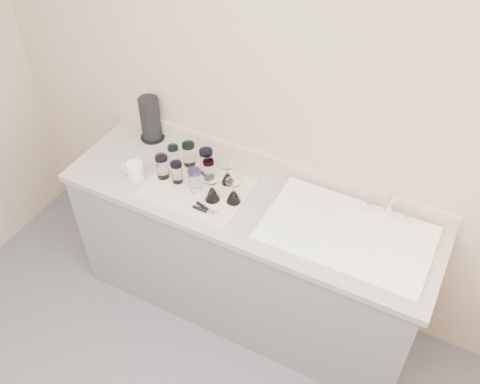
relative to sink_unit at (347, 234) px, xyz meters
The scene contains 17 objects.
room_envelope 1.47m from the sink_unit, 114.66° to the right, with size 3.54×3.50×2.52m.
counter_unit 0.72m from the sink_unit, behind, with size 2.06×0.62×0.90m.
sink_unit is the anchor object (origin of this frame).
dish_towel 0.84m from the sink_unit, behind, with size 0.55×0.42×0.01m, color white.
tumbler_teal 1.06m from the sink_unit, behind, with size 0.06×0.06×0.13m.
tumbler_cyan 0.98m from the sink_unit, behind, with size 0.07×0.07×0.14m.
tumbler_purple 0.86m from the sink_unit, behind, with size 0.08×0.08×0.15m.
tumbler_magenta 1.05m from the sink_unit, behind, with size 0.07×0.07×0.14m.
tumbler_blue 0.96m from the sink_unit, behind, with size 0.06×0.06×0.13m.
tumbler_lavender 0.84m from the sink_unit, behind, with size 0.07×0.07×0.14m.
tumbler_extra 0.82m from the sink_unit, behind, with size 0.06×0.06×0.13m.
goblet_back_left 0.72m from the sink_unit, behind, with size 0.07×0.07×0.13m.
goblet_front_left 0.72m from the sink_unit, behind, with size 0.08×0.08×0.15m.
goblet_front_right 0.62m from the sink_unit, behind, with size 0.08×0.08×0.14m.
can_opener 0.72m from the sink_unit, 165.92° to the right, with size 0.15×0.06×0.02m.
white_mug 1.20m from the sink_unit, behind, with size 0.13×0.10×0.09m.
paper_towel_roll 1.33m from the sink_unit, behind, with size 0.15×0.15×0.28m.
Camera 1 is at (0.91, -0.62, 2.87)m, focal length 40.00 mm.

